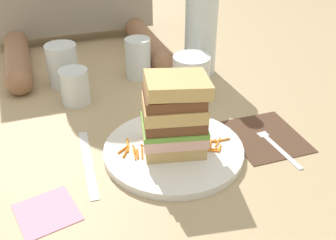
# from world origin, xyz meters

# --- Properties ---
(ground_plane) EXTENTS (3.00, 3.00, 0.00)m
(ground_plane) POSITION_xyz_m (0.00, 0.00, 0.00)
(ground_plane) COLOR tan
(main_plate) EXTENTS (0.25, 0.25, 0.01)m
(main_plate) POSITION_xyz_m (-0.02, 0.00, 0.01)
(main_plate) COLOR white
(main_plate) RESTS_ON ground_plane
(sandwich) EXTENTS (0.13, 0.11, 0.14)m
(sandwich) POSITION_xyz_m (-0.02, 0.00, 0.08)
(sandwich) COLOR tan
(sandwich) RESTS_ON main_plate
(carrot_shred_0) EXTENTS (0.01, 0.02, 0.00)m
(carrot_shred_0) POSITION_xyz_m (-0.07, 0.02, 0.01)
(carrot_shred_0) COLOR orange
(carrot_shred_0) RESTS_ON main_plate
(carrot_shred_1) EXTENTS (0.01, 0.02, 0.00)m
(carrot_shred_1) POSITION_xyz_m (-0.10, 0.02, 0.01)
(carrot_shred_1) COLOR orange
(carrot_shred_1) RESTS_ON main_plate
(carrot_shred_2) EXTENTS (0.01, 0.03, 0.00)m
(carrot_shred_2) POSITION_xyz_m (-0.10, 0.04, 0.02)
(carrot_shred_2) COLOR orange
(carrot_shred_2) RESTS_ON main_plate
(carrot_shred_3) EXTENTS (0.02, 0.02, 0.00)m
(carrot_shred_3) POSITION_xyz_m (-0.11, 0.01, 0.02)
(carrot_shred_3) COLOR orange
(carrot_shred_3) RESTS_ON main_plate
(carrot_shred_4) EXTENTS (0.01, 0.03, 0.00)m
(carrot_shred_4) POSITION_xyz_m (-0.09, -0.00, 0.02)
(carrot_shred_4) COLOR orange
(carrot_shred_4) RESTS_ON main_plate
(carrot_shred_5) EXTENTS (0.01, 0.03, 0.00)m
(carrot_shred_5) POSITION_xyz_m (-0.09, -0.00, 0.01)
(carrot_shred_5) COLOR orange
(carrot_shred_5) RESTS_ON main_plate
(carrot_shred_6) EXTENTS (0.01, 0.03, 0.00)m
(carrot_shred_6) POSITION_xyz_m (-0.08, -0.00, 0.02)
(carrot_shred_6) COLOR orange
(carrot_shred_6) RESTS_ON main_plate
(carrot_shred_7) EXTENTS (0.02, 0.02, 0.00)m
(carrot_shred_7) POSITION_xyz_m (-0.11, 0.02, 0.02)
(carrot_shred_7) COLOR orange
(carrot_shred_7) RESTS_ON main_plate
(carrot_shred_8) EXTENTS (0.00, 0.03, 0.00)m
(carrot_shred_8) POSITION_xyz_m (-0.09, 0.01, 0.02)
(carrot_shred_8) COLOR orange
(carrot_shred_8) RESTS_ON main_plate
(carrot_shred_9) EXTENTS (0.02, 0.02, 0.00)m
(carrot_shred_9) POSITION_xyz_m (0.06, -0.03, 0.02)
(carrot_shred_9) COLOR orange
(carrot_shred_9) RESTS_ON main_plate
(carrot_shred_10) EXTENTS (0.01, 0.02, 0.00)m
(carrot_shred_10) POSITION_xyz_m (0.05, -0.01, 0.02)
(carrot_shred_10) COLOR orange
(carrot_shred_10) RESTS_ON main_plate
(carrot_shred_11) EXTENTS (0.02, 0.02, 0.00)m
(carrot_shred_11) POSITION_xyz_m (0.06, -0.01, 0.02)
(carrot_shred_11) COLOR orange
(carrot_shred_11) RESTS_ON main_plate
(carrot_shred_12) EXTENTS (0.02, 0.02, 0.00)m
(carrot_shred_12) POSITION_xyz_m (0.03, -0.02, 0.02)
(carrot_shred_12) COLOR orange
(carrot_shred_12) RESTS_ON main_plate
(carrot_shred_13) EXTENTS (0.03, 0.02, 0.00)m
(carrot_shred_13) POSITION_xyz_m (0.04, -0.03, 0.02)
(carrot_shred_13) COLOR orange
(carrot_shred_13) RESTS_ON main_plate
(carrot_shred_14) EXTENTS (0.03, 0.01, 0.00)m
(carrot_shred_14) POSITION_xyz_m (0.05, -0.01, 0.02)
(carrot_shred_14) COLOR orange
(carrot_shred_14) RESTS_ON main_plate
(carrot_shred_15) EXTENTS (0.03, 0.00, 0.00)m
(carrot_shred_15) POSITION_xyz_m (0.07, -0.01, 0.02)
(carrot_shred_15) COLOR orange
(carrot_shred_15) RESTS_ON main_plate
(carrot_shred_16) EXTENTS (0.02, 0.01, 0.00)m
(carrot_shred_16) POSITION_xyz_m (0.05, -0.03, 0.02)
(carrot_shred_16) COLOR orange
(carrot_shred_16) RESTS_ON main_plate
(napkin_dark) EXTENTS (0.13, 0.15, 0.00)m
(napkin_dark) POSITION_xyz_m (0.17, -0.01, 0.00)
(napkin_dark) COLOR #4C3323
(napkin_dark) RESTS_ON ground_plane
(fork) EXTENTS (0.03, 0.17, 0.00)m
(fork) POSITION_xyz_m (0.17, -0.03, 0.00)
(fork) COLOR silver
(fork) RESTS_ON napkin_dark
(knife) EXTENTS (0.03, 0.20, 0.00)m
(knife) POSITION_xyz_m (-0.17, 0.02, 0.00)
(knife) COLOR silver
(knife) RESTS_ON ground_plane
(juice_glass) EXTENTS (0.08, 0.08, 0.10)m
(juice_glass) POSITION_xyz_m (0.09, 0.19, 0.04)
(juice_glass) COLOR white
(juice_glass) RESTS_ON ground_plane
(water_bottle) EXTENTS (0.08, 0.08, 0.26)m
(water_bottle) POSITION_xyz_m (0.16, 0.31, 0.12)
(water_bottle) COLOR silver
(water_bottle) RESTS_ON ground_plane
(empty_tumbler_0) EXTENTS (0.07, 0.07, 0.10)m
(empty_tumbler_0) POSITION_xyz_m (-0.17, 0.35, 0.05)
(empty_tumbler_0) COLOR silver
(empty_tumbler_0) RESTS_ON ground_plane
(empty_tumbler_1) EXTENTS (0.06, 0.06, 0.10)m
(empty_tumbler_1) POSITION_xyz_m (0.01, 0.33, 0.05)
(empty_tumbler_1) COLOR silver
(empty_tumbler_1) RESTS_ON ground_plane
(empty_tumbler_2) EXTENTS (0.06, 0.06, 0.08)m
(empty_tumbler_2) POSITION_xyz_m (-0.16, 0.25, 0.04)
(empty_tumbler_2) COLOR silver
(empty_tumbler_2) RESTS_ON ground_plane
(napkin_pink) EXTENTS (0.10, 0.10, 0.00)m
(napkin_pink) POSITION_xyz_m (-0.25, -0.08, 0.00)
(napkin_pink) COLOR pink
(napkin_pink) RESTS_ON ground_plane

